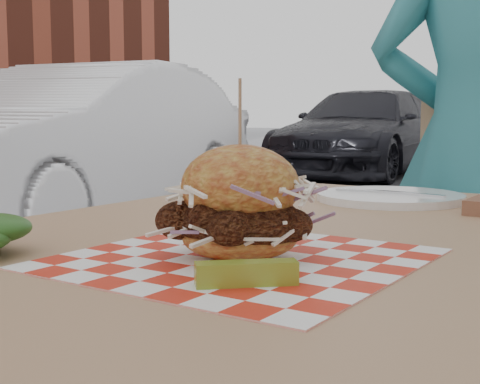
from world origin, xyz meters
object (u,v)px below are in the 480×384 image
at_px(car_dark, 365,132).
at_px(sandwich, 240,209).
at_px(car_white, 79,144).
at_px(patio_table, 283,287).

height_order(car_dark, sandwich, car_dark).
xyz_separation_m(car_white, car_dark, (0.00, 5.78, -0.02)).
relative_size(car_dark, patio_table, 3.73).
height_order(car_dark, patio_table, car_dark).
relative_size(car_white, car_dark, 0.91).
height_order(patio_table, sandwich, sandwich).
bearing_deg(car_dark, sandwich, -72.40).
bearing_deg(car_dark, patio_table, -72.27).
xyz_separation_m(car_white, patio_table, (3.73, -3.03, 0.00)).
bearing_deg(car_dark, car_white, -95.21).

